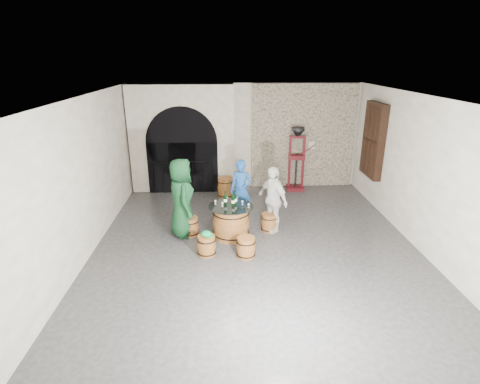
{
  "coord_description": "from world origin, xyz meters",
  "views": [
    {
      "loc": [
        -0.68,
        -7.4,
        3.94
      ],
      "look_at": [
        -0.32,
        0.53,
        1.05
      ],
      "focal_mm": 28.0,
      "sensor_mm": 36.0,
      "label": 1
    }
  ],
  "objects_px": {
    "barrel_stool_far": "(240,212)",
    "barrel_stool_right": "(269,222)",
    "barrel_table": "(231,222)",
    "wine_bottle_center": "(233,200)",
    "person_white": "(272,199)",
    "barrel_stool_near_left": "(207,245)",
    "person_blue": "(241,190)",
    "person_green": "(182,198)",
    "wine_bottle_right": "(235,199)",
    "barrel_stool_left": "(190,226)",
    "wine_bottle_left": "(225,199)",
    "side_barrel": "(225,188)",
    "corking_press": "(297,154)",
    "barrel_stool_near_right": "(246,247)"
  },
  "relations": [
    {
      "from": "person_blue",
      "to": "wine_bottle_center",
      "type": "height_order",
      "value": "person_blue"
    },
    {
      "from": "barrel_stool_left",
      "to": "person_green",
      "type": "distance_m",
      "value": 0.72
    },
    {
      "from": "barrel_stool_right",
      "to": "wine_bottle_center",
      "type": "relative_size",
      "value": 1.35
    },
    {
      "from": "barrel_stool_left",
      "to": "barrel_stool_far",
      "type": "distance_m",
      "value": 1.42
    },
    {
      "from": "person_green",
      "to": "wine_bottle_right",
      "type": "xyz_separation_m",
      "value": [
        1.21,
        -0.07,
        -0.01
      ]
    },
    {
      "from": "barrel_stool_near_left",
      "to": "person_blue",
      "type": "height_order",
      "value": "person_blue"
    },
    {
      "from": "barrel_stool_near_right",
      "to": "person_green",
      "type": "distance_m",
      "value": 1.91
    },
    {
      "from": "person_white",
      "to": "wine_bottle_right",
      "type": "xyz_separation_m",
      "value": [
        -0.88,
        -0.21,
        0.12
      ]
    },
    {
      "from": "barrel_stool_right",
      "to": "wine_bottle_right",
      "type": "height_order",
      "value": "wine_bottle_right"
    },
    {
      "from": "wine_bottle_right",
      "to": "barrel_stool_right",
      "type": "bearing_deg",
      "value": 12.83
    },
    {
      "from": "barrel_stool_left",
      "to": "barrel_stool_right",
      "type": "bearing_deg",
      "value": 4.29
    },
    {
      "from": "wine_bottle_left",
      "to": "side_barrel",
      "type": "distance_m",
      "value": 2.57
    },
    {
      "from": "barrel_stool_far",
      "to": "barrel_stool_right",
      "type": "relative_size",
      "value": 1.0
    },
    {
      "from": "barrel_stool_near_right",
      "to": "person_green",
      "type": "xyz_separation_m",
      "value": [
        -1.4,
        1.09,
        0.7
      ]
    },
    {
      "from": "barrel_stool_near_left",
      "to": "wine_bottle_center",
      "type": "height_order",
      "value": "wine_bottle_center"
    },
    {
      "from": "barrel_stool_left",
      "to": "barrel_stool_far",
      "type": "relative_size",
      "value": 1.0
    },
    {
      "from": "person_blue",
      "to": "person_green",
      "type": "bearing_deg",
      "value": -130.74
    },
    {
      "from": "barrel_table",
      "to": "barrel_stool_far",
      "type": "bearing_deg",
      "value": 75.31
    },
    {
      "from": "person_blue",
      "to": "barrel_stool_right",
      "type": "bearing_deg",
      "value": -32.67
    },
    {
      "from": "barrel_table",
      "to": "side_barrel",
      "type": "xyz_separation_m",
      "value": [
        -0.11,
        2.58,
        -0.08
      ]
    },
    {
      "from": "barrel_table",
      "to": "wine_bottle_left",
      "type": "xyz_separation_m",
      "value": [
        -0.12,
        0.09,
        0.52
      ]
    },
    {
      "from": "barrel_table",
      "to": "person_white",
      "type": "bearing_deg",
      "value": 17.64
    },
    {
      "from": "barrel_table",
      "to": "barrel_stool_near_left",
      "type": "distance_m",
      "value": 0.97
    },
    {
      "from": "barrel_stool_near_right",
      "to": "wine_bottle_left",
      "type": "xyz_separation_m",
      "value": [
        -0.41,
        1.0,
        0.69
      ]
    },
    {
      "from": "person_white",
      "to": "wine_bottle_left",
      "type": "height_order",
      "value": "person_white"
    },
    {
      "from": "barrel_stool_near_left",
      "to": "barrel_stool_left",
      "type": "bearing_deg",
      "value": 113.7
    },
    {
      "from": "barrel_stool_right",
      "to": "barrel_stool_near_right",
      "type": "xyz_separation_m",
      "value": [
        -0.63,
        -1.21,
        0.0
      ]
    },
    {
      "from": "wine_bottle_center",
      "to": "corking_press",
      "type": "relative_size",
      "value": 0.17
    },
    {
      "from": "barrel_stool_right",
      "to": "barrel_table",
      "type": "bearing_deg",
      "value": -162.36
    },
    {
      "from": "person_blue",
      "to": "person_white",
      "type": "distance_m",
      "value": 1.02
    },
    {
      "from": "wine_bottle_left",
      "to": "barrel_stool_right",
      "type": "bearing_deg",
      "value": 11.03
    },
    {
      "from": "person_blue",
      "to": "barrel_stool_far",
      "type": "bearing_deg",
      "value": -87.58
    },
    {
      "from": "barrel_stool_far",
      "to": "wine_bottle_right",
      "type": "distance_m",
      "value": 1.08
    },
    {
      "from": "barrel_stool_right",
      "to": "person_green",
      "type": "bearing_deg",
      "value": -176.78
    },
    {
      "from": "barrel_table",
      "to": "wine_bottle_left",
      "type": "height_order",
      "value": "wine_bottle_left"
    },
    {
      "from": "wine_bottle_center",
      "to": "barrel_stool_far",
      "type": "bearing_deg",
      "value": 78.2
    },
    {
      "from": "person_green",
      "to": "wine_bottle_left",
      "type": "height_order",
      "value": "person_green"
    },
    {
      "from": "barrel_stool_near_left",
      "to": "person_white",
      "type": "distance_m",
      "value": 1.96
    },
    {
      "from": "person_blue",
      "to": "side_barrel",
      "type": "height_order",
      "value": "person_blue"
    },
    {
      "from": "wine_bottle_left",
      "to": "wine_bottle_right",
      "type": "distance_m",
      "value": 0.23
    },
    {
      "from": "barrel_stool_left",
      "to": "barrel_stool_right",
      "type": "xyz_separation_m",
      "value": [
        1.86,
        0.14,
        0.0
      ]
    },
    {
      "from": "barrel_stool_right",
      "to": "person_white",
      "type": "relative_size",
      "value": 0.28
    },
    {
      "from": "person_green",
      "to": "person_white",
      "type": "height_order",
      "value": "person_green"
    },
    {
      "from": "side_barrel",
      "to": "barrel_stool_far",
      "type": "bearing_deg",
      "value": -77.97
    },
    {
      "from": "person_green",
      "to": "barrel_table",
      "type": "bearing_deg",
      "value": -114.03
    },
    {
      "from": "wine_bottle_center",
      "to": "person_green",
      "type": "bearing_deg",
      "value": 171.4
    },
    {
      "from": "barrel_stool_left",
      "to": "side_barrel",
      "type": "height_order",
      "value": "side_barrel"
    },
    {
      "from": "barrel_stool_right",
      "to": "wine_bottle_right",
      "type": "xyz_separation_m",
      "value": [
        -0.81,
        -0.19,
        0.69
      ]
    },
    {
      "from": "barrel_table",
      "to": "wine_bottle_center",
      "type": "height_order",
      "value": "wine_bottle_center"
    },
    {
      "from": "barrel_stool_near_right",
      "to": "wine_bottle_center",
      "type": "bearing_deg",
      "value": 104.46
    }
  ]
}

